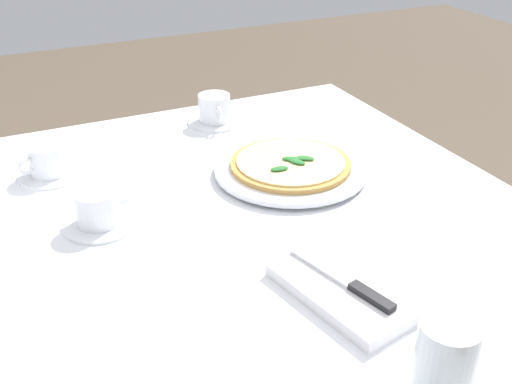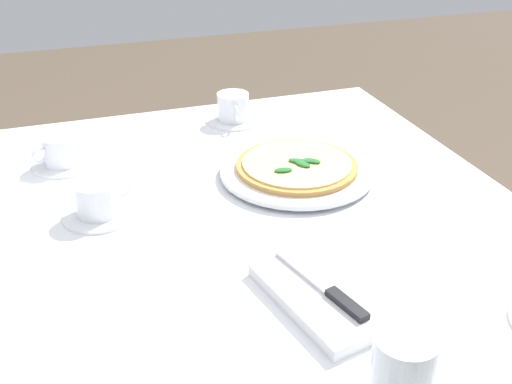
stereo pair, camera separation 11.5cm
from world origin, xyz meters
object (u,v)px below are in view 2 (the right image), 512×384
(coffee_cup_far_right, at_px, (233,109))
(dinner_knife, at_px, (324,286))
(water_glass_near_right, at_px, (401,378))
(pizza, at_px, (297,165))
(napkin_folded, at_px, (325,295))
(coffee_cup_left_edge, at_px, (62,152))
(coffee_cup_back_corner, at_px, (98,201))
(pizza_plate, at_px, (297,171))

(coffee_cup_far_right, distance_m, dinner_knife, 0.70)
(dinner_knife, bearing_deg, water_glass_near_right, 164.93)
(coffee_cup_far_right, xyz_separation_m, water_glass_near_right, (-0.91, 0.07, 0.02))
(pizza, relative_size, water_glass_near_right, 2.27)
(coffee_cup_far_right, distance_m, napkin_folded, 0.70)
(napkin_folded, bearing_deg, pizza, -27.81)
(coffee_cup_left_edge, xyz_separation_m, coffee_cup_back_corner, (-0.23, -0.05, -0.00))
(pizza, height_order, napkin_folded, pizza)
(pizza_plate, relative_size, pizza, 1.26)
(coffee_cup_far_right, bearing_deg, napkin_folded, 174.03)
(pizza_plate, xyz_separation_m, pizza, (-0.00, -0.00, 0.01))
(napkin_folded, distance_m, dinner_knife, 0.01)
(pizza_plate, height_order, coffee_cup_far_right, coffee_cup_far_right)
(pizza_plate, height_order, dinner_knife, dinner_knife)
(pizza, distance_m, coffee_cup_back_corner, 0.39)
(pizza_plate, xyz_separation_m, coffee_cup_far_right, (0.32, 0.04, 0.02))
(pizza, height_order, dinner_knife, pizza)
(water_glass_near_right, relative_size, napkin_folded, 0.44)
(coffee_cup_left_edge, xyz_separation_m, water_glass_near_right, (-0.79, -0.33, 0.02))
(pizza, relative_size, napkin_folded, 1.00)
(coffee_cup_far_right, height_order, water_glass_near_right, water_glass_near_right)
(coffee_cup_far_right, bearing_deg, water_glass_near_right, 175.29)
(coffee_cup_back_corner, xyz_separation_m, napkin_folded, (-0.35, -0.28, -0.02))
(pizza_plate, height_order, napkin_folded, napkin_folded)
(pizza, bearing_deg, dinner_knife, 163.65)
(napkin_folded, bearing_deg, dinner_knife, 3.11)
(coffee_cup_far_right, relative_size, water_glass_near_right, 1.23)
(pizza, xyz_separation_m, coffee_cup_far_right, (0.32, 0.04, 0.01))
(coffee_cup_left_edge, xyz_separation_m, napkin_folded, (-0.58, -0.33, -0.02))
(pizza, bearing_deg, water_glass_near_right, 169.29)
(dinner_knife, bearing_deg, coffee_cup_back_corner, 24.42)
(coffee_cup_far_right, relative_size, napkin_folded, 0.55)
(pizza, height_order, coffee_cup_back_corner, coffee_cup_back_corner)
(coffee_cup_far_right, xyz_separation_m, dinner_knife, (-0.69, 0.07, -0.01))
(pizza_plate, height_order, coffee_cup_left_edge, coffee_cup_left_edge)
(coffee_cup_left_edge, distance_m, coffee_cup_back_corner, 0.24)
(coffee_cup_back_corner, xyz_separation_m, water_glass_near_right, (-0.56, -0.28, 0.02))
(napkin_folded, xyz_separation_m, dinner_knife, (0.00, 0.00, 0.01))
(coffee_cup_left_edge, bearing_deg, pizza_plate, -114.49)
(pizza_plate, xyz_separation_m, napkin_folded, (-0.38, 0.11, -0.00))
(coffee_cup_left_edge, relative_size, dinner_knife, 0.67)
(pizza_plate, relative_size, napkin_folded, 1.27)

